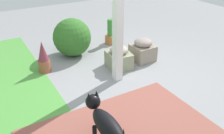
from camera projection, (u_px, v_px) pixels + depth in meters
ground_plane at (122, 86)px, 4.16m from camera, size 12.00×12.00×0.00m
porch_pillar at (118, 17)px, 3.84m from camera, size 0.14×0.14×2.27m
stone_planter_nearest at (143, 50)px, 4.93m from camera, size 0.44×0.43×0.47m
stone_planter_near at (119, 58)px, 4.66m from camera, size 0.50×0.47×0.45m
round_shrub at (72, 37)px, 5.08m from camera, size 0.79×0.79×0.79m
terracotta_pot_spiky at (43, 58)px, 4.48m from camera, size 0.22×0.22×0.60m
terracotta_pot_tall at (110, 35)px, 5.73m from camera, size 0.26×0.26×0.58m
dog at (106, 123)px, 2.83m from camera, size 0.83×0.23×0.57m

